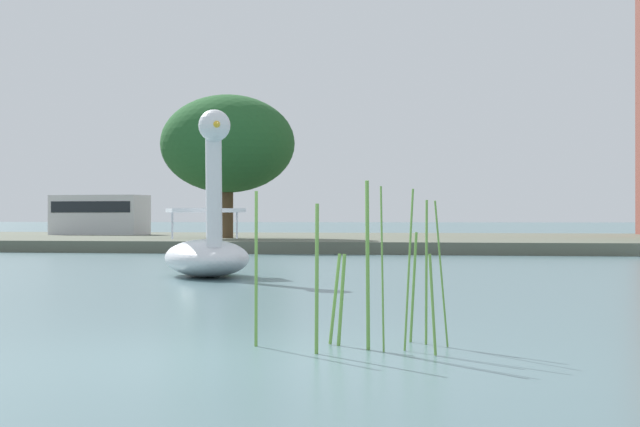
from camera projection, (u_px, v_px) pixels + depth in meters
name	position (u px, v px, depth m)	size (l,w,h in m)	color
ground_plane	(226.00, 360.00, 8.92)	(447.05, 447.05, 0.00)	slate
shore_bank_far	(442.00, 242.00, 43.08)	(131.57, 19.67, 0.41)	#5B6051
swan_boat	(207.00, 245.00, 21.18)	(2.83, 3.55, 3.35)	white
tree_broadleaf_right	(227.00, 144.00, 40.07)	(6.08, 5.74, 5.57)	#4C3823
parked_van	(100.00, 213.00, 47.85)	(4.44, 2.26, 1.83)	silver
reed_clump_foreground	(359.00, 279.00, 9.69)	(1.83, 1.06, 1.57)	#669942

